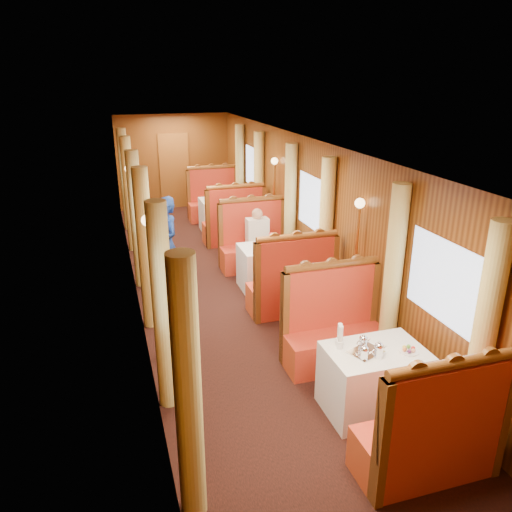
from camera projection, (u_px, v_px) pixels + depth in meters
name	position (u px, v px, depth m)	size (l,w,h in m)	color
floor	(229.00, 292.00, 8.50)	(3.00, 12.00, 0.01)	black
ceiling	(226.00, 143.00, 7.63)	(3.00, 12.00, 0.01)	silver
wall_far	(174.00, 162.00, 13.44)	(3.00, 2.50, 0.01)	brown
wall_left	(133.00, 230.00, 7.65)	(12.00, 2.50, 0.01)	brown
wall_right	(313.00, 214.00, 8.47)	(12.00, 2.50, 0.01)	brown
doorway_far	(175.00, 171.00, 13.50)	(0.80, 0.04, 2.00)	brown
table_near	(373.00, 380.00, 5.43)	(1.05, 0.72, 0.75)	white
banquette_near_fwd	(430.00, 438.00, 4.51)	(1.30, 0.55, 1.34)	#AC1317
banquette_near_aft	(333.00, 332.00, 6.33)	(1.30, 0.55, 1.34)	#AC1317
table_mid	(271.00, 267.00, 8.57)	(1.05, 0.72, 0.75)	white
banquette_mid_fwd	(292.00, 287.00, 7.64)	(1.30, 0.55, 1.34)	#AC1317
banquette_mid_aft	(254.00, 246.00, 9.46)	(1.30, 0.55, 1.34)	#AC1317
table_far	(223.00, 215.00, 11.71)	(1.05, 0.72, 0.75)	white
banquette_far_fwd	(234.00, 225.00, 10.78)	(1.30, 0.55, 1.34)	#AC1317
banquette_far_aft	(214.00, 202.00, 12.60)	(1.30, 0.55, 1.34)	#AC1317
tea_tray	(366.00, 352.00, 5.25)	(0.34, 0.26, 0.01)	silver
teapot_left	(364.00, 354.00, 5.10)	(0.15, 0.11, 0.12)	silver
teapot_right	(379.00, 352.00, 5.15)	(0.16, 0.12, 0.13)	silver
teapot_back	(363.00, 344.00, 5.31)	(0.15, 0.11, 0.12)	silver
fruit_plate	(409.00, 350.00, 5.26)	(0.21, 0.21, 0.05)	white
cup_inboard	(340.00, 339.00, 5.30)	(0.08, 0.08, 0.26)	white
cup_outboard	(339.00, 337.00, 5.35)	(0.08, 0.08, 0.26)	white
rose_vase_mid	(271.00, 237.00, 8.37)	(0.06, 0.06, 0.36)	silver
rose_vase_far	(222.00, 191.00, 11.53)	(0.06, 0.06, 0.36)	silver
window_left_near	(160.00, 320.00, 4.45)	(1.20, 0.90, 0.01)	#98ADCC
curtain_left_near_a	(188.00, 395.00, 3.87)	(0.22, 0.22, 2.35)	#DECE72
curtain_left_near_b	(163.00, 309.00, 5.27)	(0.22, 0.22, 2.35)	#DECE72
window_right_near	(444.00, 282.00, 5.26)	(1.20, 0.90, 0.01)	#98ADCC
curtain_right_near_a	(483.00, 342.00, 4.63)	(0.22, 0.22, 2.35)	#DECE72
curtain_right_near_b	(393.00, 279.00, 6.03)	(0.22, 0.22, 2.35)	#DECE72
window_left_mid	(133.00, 217.00, 7.58)	(1.20, 0.90, 0.01)	#98ADCC
curtain_left_mid_a	(146.00, 250.00, 7.01)	(0.22, 0.22, 2.35)	#DECE72
curtain_left_mid_b	(137.00, 220.00, 8.41)	(0.22, 0.22, 2.35)	#DECE72
window_right_mid	(313.00, 203.00, 8.40)	(1.20, 0.90, 0.01)	#98ADCC
curtain_right_mid_a	(326.00, 233.00, 7.77)	(0.22, 0.22, 2.35)	#DECE72
curtain_right_mid_b	(290.00, 208.00, 9.17)	(0.22, 0.22, 2.35)	#DECE72
window_left_far	(121.00, 175.00, 10.72)	(1.20, 0.90, 0.01)	#98ADCC
curtain_left_far_a	(130.00, 195.00, 10.15)	(0.22, 0.22, 2.35)	#DECE72
curtain_left_far_b	(125.00, 180.00, 11.55)	(0.22, 0.22, 2.35)	#DECE72
window_right_far	(253.00, 167.00, 11.54)	(1.20, 0.90, 0.01)	#98ADCC
curtain_right_far_a	(259.00, 186.00, 10.90)	(0.22, 0.22, 2.35)	#DECE72
curtain_right_far_b	(240.00, 173.00, 12.30)	(0.22, 0.22, 2.35)	#DECE72
sconce_left_fore	(150.00, 260.00, 6.06)	(0.14, 0.14, 1.95)	#BF8C3F
sconce_right_fore	(357.00, 238.00, 6.83)	(0.14, 0.14, 1.95)	#BF8C3F
sconce_left_aft	(131.00, 195.00, 9.20)	(0.14, 0.14, 1.95)	#BF8C3F
sconce_right_aft	(274.00, 186.00, 9.97)	(0.14, 0.14, 1.95)	#BF8C3F
steward	(167.00, 244.00, 8.37)	(0.59, 0.39, 1.62)	navy
passenger	(258.00, 234.00, 9.13)	(0.40, 0.44, 0.76)	beige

